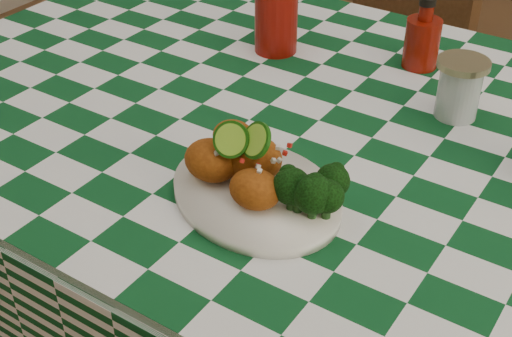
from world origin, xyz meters
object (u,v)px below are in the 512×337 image
Objects in this scene: plate at (256,194)px; fried_chicken_pile at (249,157)px; wooden_chair_left at (360,79)px; ketchup_bottle at (423,33)px; mason_jar at (459,89)px; red_tumbler at (276,16)px; dining_table at (309,285)px.

plate is 1.78× the size of fried_chicken_pile.
wooden_chair_left is at bearing 106.69° from plate.
wooden_chair_left reaches higher than ketchup_bottle.
mason_jar is at bearing -48.73° from ketchup_bottle.
wooden_chair_left is (-0.46, 0.60, -0.37)m from mason_jar.
ketchup_bottle is (0.04, 0.54, 0.00)m from fried_chicken_pile.
fried_chicken_pile is 1.06× the size of red_tumbler.
wooden_chair_left reaches higher than mason_jar.
plate is at bearing -111.67° from mason_jar.
red_tumbler is at bearing 172.72° from mason_jar.
wooden_chair_left reaches higher than plate.
dining_table is 0.55m from red_tumbler.
fried_chicken_pile is at bearing 180.00° from plate.
dining_table is at bearing -42.85° from red_tumbler.
plate is 0.52m from red_tumbler.
wooden_chair_left is (-0.30, 0.99, -0.33)m from plate.
wooden_chair_left is at bearing 109.56° from dining_table.
wooden_chair_left is at bearing 106.04° from fried_chicken_pile.
plate is 0.31× the size of wooden_chair_left.
wooden_chair_left is at bearing 95.22° from red_tumbler.
red_tumbler reaches higher than ketchup_bottle.
mason_jar is (0.17, 0.40, -0.02)m from fried_chicken_pile.
fried_chicken_pile is (-0.01, 0.00, 0.06)m from plate.
plate is at bearing -82.30° from dining_table.
dining_table is 10.94× the size of red_tumbler.
ketchup_bottle is (0.03, 0.54, 0.06)m from plate.
red_tumbler reaches higher than fried_chicken_pile.
wooden_chair_left is (-0.26, 0.74, 0.07)m from dining_table.
wooden_chair_left is (-0.29, 0.99, -0.39)m from fried_chicken_pile.
ketchup_bottle is 1.33× the size of mason_jar.
red_tumbler is at bearing -66.94° from wooden_chair_left.
dining_table is 0.53m from fried_chicken_pile.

